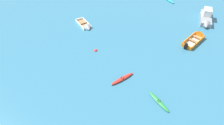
# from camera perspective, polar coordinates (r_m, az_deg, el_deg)

# --- Properties ---
(kayak_red_back_row_center) EXTENTS (3.02, 1.67, 0.29)m
(kayak_red_back_row_center) POSITION_cam_1_polar(r_m,az_deg,el_deg) (21.46, 3.10, -4.88)
(kayak_red_back_row_center) COLOR red
(kayak_red_back_row_center) RESTS_ON ground_plane
(kayak_turquoise_back_row_left) EXTENTS (1.27, 3.32, 0.31)m
(kayak_turquoise_back_row_left) POSITION_cam_1_polar(r_m,az_deg,el_deg) (39.36, 16.65, 17.65)
(kayak_turquoise_back_row_left) COLOR teal
(kayak_turquoise_back_row_left) RESTS_ON ground_plane
(rowboat_white_distant_center) EXTENTS (2.41, 3.89, 1.21)m
(rowboat_white_distant_center) POSITION_cam_1_polar(r_m,az_deg,el_deg) (29.86, -7.72, 10.58)
(rowboat_white_distant_center) COLOR #99754C
(rowboat_white_distant_center) RESTS_ON ground_plane
(rowboat_orange_back_row_right) EXTENTS (4.58, 3.62, 1.34)m
(rowboat_orange_back_row_right) POSITION_cam_1_polar(r_m,az_deg,el_deg) (29.71, 24.19, 6.87)
(rowboat_orange_back_row_right) COLOR beige
(rowboat_orange_back_row_right) RESTS_ON ground_plane
(kayak_green_midfield_right) EXTENTS (1.39, 2.83, 0.27)m
(kayak_green_midfield_right) POSITION_cam_1_polar(r_m,az_deg,el_deg) (20.08, 13.92, -11.35)
(kayak_green_midfield_right) COLOR #288C3D
(kayak_green_midfield_right) RESTS_ON ground_plane
(motor_launch_grey_foreground_center) EXTENTS (3.96, 5.30, 2.04)m
(motor_launch_grey_foreground_center) POSITION_cam_1_polar(r_m,az_deg,el_deg) (34.45, 26.49, 11.86)
(motor_launch_grey_foreground_center) COLOR gray
(motor_launch_grey_foreground_center) RESTS_ON ground_plane
(mooring_buoy_central) EXTENTS (0.45, 0.45, 0.45)m
(mooring_buoy_central) POSITION_cam_1_polar(r_m,az_deg,el_deg) (25.31, -4.94, 3.58)
(mooring_buoy_central) COLOR red
(mooring_buoy_central) RESTS_ON ground_plane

